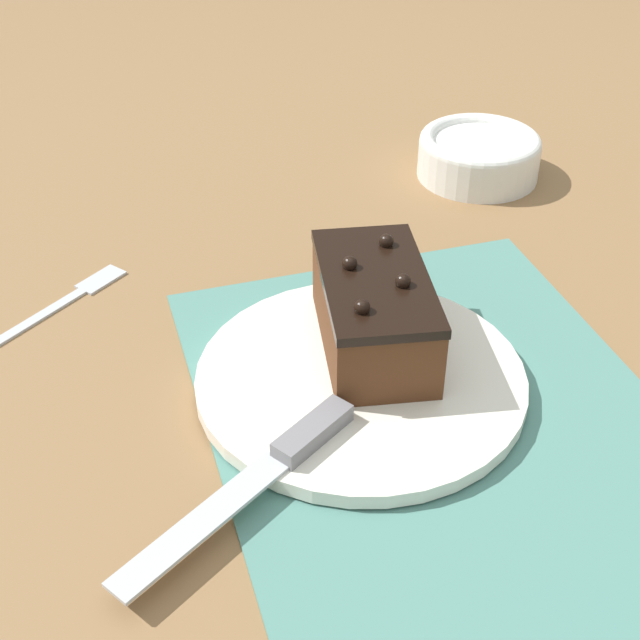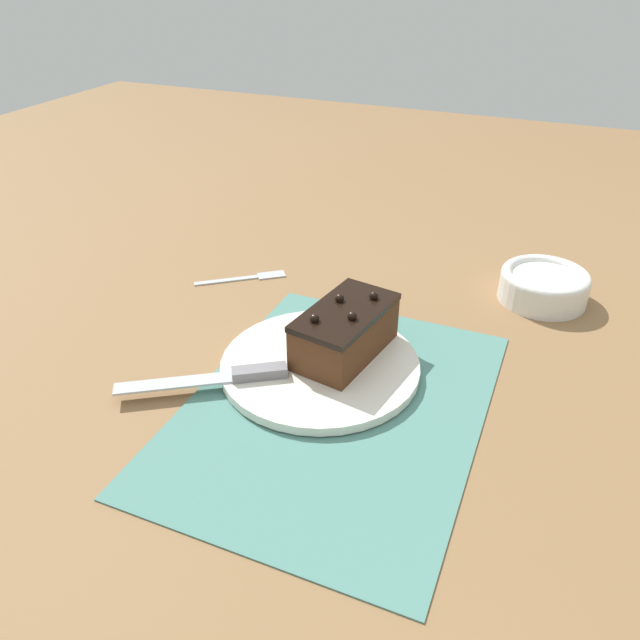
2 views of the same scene
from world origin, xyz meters
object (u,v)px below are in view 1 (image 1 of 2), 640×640
at_px(cake_plate, 361,379).
at_px(serving_knife, 277,457).
at_px(chocolate_cake, 374,310).
at_px(small_bowl, 479,154).
at_px(dessert_fork, 69,298).

distance_m(cake_plate, serving_knife, 0.11).
relative_size(cake_plate, chocolate_cake, 1.58).
bearing_deg(cake_plate, small_bowl, -38.51).
distance_m(cake_plate, small_bowl, 0.39).
xyz_separation_m(cake_plate, small_bowl, (0.31, -0.24, 0.02)).
relative_size(small_bowl, dessert_fork, 1.03).
height_order(serving_knife, small_bowl, small_bowl).
distance_m(chocolate_cake, serving_knife, 0.15).
relative_size(chocolate_cake, dessert_fork, 1.26).
bearing_deg(small_bowl, chocolate_cake, 140.98).
bearing_deg(chocolate_cake, serving_knife, 134.54).
distance_m(serving_knife, small_bowl, 0.51).
xyz_separation_m(cake_plate, chocolate_cake, (0.03, -0.02, 0.04)).
height_order(cake_plate, dessert_fork, cake_plate).
bearing_deg(serving_knife, chocolate_cake, -78.43).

